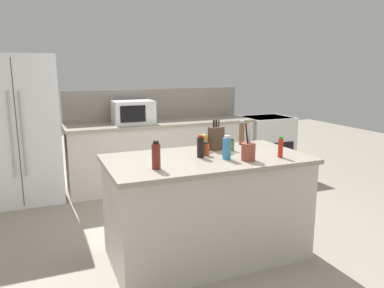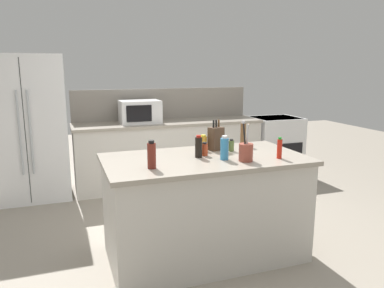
{
  "view_description": "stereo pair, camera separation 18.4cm",
  "coord_description": "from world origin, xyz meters",
  "px_view_note": "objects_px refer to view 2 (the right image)",
  "views": [
    {
      "loc": [
        -1.35,
        -2.92,
        1.73
      ],
      "look_at": [
        0.0,
        0.35,
        0.99
      ],
      "focal_mm": 35.0,
      "sensor_mm": 36.0,
      "label": 1
    },
    {
      "loc": [
        -1.18,
        -2.99,
        1.73
      ],
      "look_at": [
        0.0,
        0.35,
        0.99
      ],
      "focal_mm": 35.0,
      "sensor_mm": 36.0,
      "label": 2
    }
  ],
  "objects_px": {
    "refrigerator": "(27,128)",
    "vinegar_bottle": "(152,155)",
    "microwave": "(140,112)",
    "dish_soap_bottle": "(224,148)",
    "spice_jar_paprika": "(205,149)",
    "spice_jar_oregano": "(231,146)",
    "range_oven": "(275,145)",
    "utensil_crock": "(246,152)",
    "honey_jar": "(203,143)",
    "knife_block": "(216,138)",
    "hot_sauce_bottle": "(280,148)",
    "soy_sauce_bottle": "(199,147)",
    "pepper_grinder": "(243,134)"
  },
  "relations": [
    {
      "from": "soy_sauce_bottle",
      "to": "honey_jar",
      "type": "bearing_deg",
      "value": 60.25
    },
    {
      "from": "soy_sauce_bottle",
      "to": "vinegar_bottle",
      "type": "height_order",
      "value": "vinegar_bottle"
    },
    {
      "from": "range_oven",
      "to": "honey_jar",
      "type": "relative_size",
      "value": 6.07
    },
    {
      "from": "pepper_grinder",
      "to": "knife_block",
      "type": "bearing_deg",
      "value": -161.62
    },
    {
      "from": "soy_sauce_bottle",
      "to": "hot_sauce_bottle",
      "type": "relative_size",
      "value": 1.06
    },
    {
      "from": "knife_block",
      "to": "dish_soap_bottle",
      "type": "bearing_deg",
      "value": -121.54
    },
    {
      "from": "soy_sauce_bottle",
      "to": "spice_jar_oregano",
      "type": "bearing_deg",
      "value": 18.55
    },
    {
      "from": "refrigerator",
      "to": "vinegar_bottle",
      "type": "height_order",
      "value": "refrigerator"
    },
    {
      "from": "honey_jar",
      "to": "pepper_grinder",
      "type": "distance_m",
      "value": 0.48
    },
    {
      "from": "spice_jar_oregano",
      "to": "vinegar_bottle",
      "type": "bearing_deg",
      "value": -158.0
    },
    {
      "from": "microwave",
      "to": "spice_jar_oregano",
      "type": "bearing_deg",
      "value": -77.81
    },
    {
      "from": "honey_jar",
      "to": "pepper_grinder",
      "type": "relative_size",
      "value": 0.61
    },
    {
      "from": "soy_sauce_bottle",
      "to": "spice_jar_oregano",
      "type": "relative_size",
      "value": 1.72
    },
    {
      "from": "hot_sauce_bottle",
      "to": "microwave",
      "type": "bearing_deg",
      "value": 106.29
    },
    {
      "from": "utensil_crock",
      "to": "vinegar_bottle",
      "type": "relative_size",
      "value": 1.43
    },
    {
      "from": "honey_jar",
      "to": "knife_block",
      "type": "bearing_deg",
      "value": -6.87
    },
    {
      "from": "knife_block",
      "to": "spice_jar_oregano",
      "type": "xyz_separation_m",
      "value": [
        0.12,
        -0.1,
        -0.06
      ]
    },
    {
      "from": "spice_jar_paprika",
      "to": "utensil_crock",
      "type": "bearing_deg",
      "value": -49.85
    },
    {
      "from": "range_oven",
      "to": "spice_jar_oregano",
      "type": "bearing_deg",
      "value": -130.68
    },
    {
      "from": "microwave",
      "to": "spice_jar_paprika",
      "type": "relative_size",
      "value": 4.58
    },
    {
      "from": "dish_soap_bottle",
      "to": "range_oven",
      "type": "bearing_deg",
      "value": 49.89
    },
    {
      "from": "honey_jar",
      "to": "spice_jar_paprika",
      "type": "bearing_deg",
      "value": -107.97
    },
    {
      "from": "hot_sauce_bottle",
      "to": "spice_jar_oregano",
      "type": "distance_m",
      "value": 0.48
    },
    {
      "from": "dish_soap_bottle",
      "to": "spice_jar_oregano",
      "type": "distance_m",
      "value": 0.34
    },
    {
      "from": "refrigerator",
      "to": "dish_soap_bottle",
      "type": "xyz_separation_m",
      "value": [
        1.72,
        -2.39,
        0.1
      ]
    },
    {
      "from": "vinegar_bottle",
      "to": "microwave",
      "type": "bearing_deg",
      "value": 80.37
    },
    {
      "from": "pepper_grinder",
      "to": "hot_sauce_bottle",
      "type": "bearing_deg",
      "value": -86.03
    },
    {
      "from": "honey_jar",
      "to": "vinegar_bottle",
      "type": "bearing_deg",
      "value": -143.23
    },
    {
      "from": "refrigerator",
      "to": "dish_soap_bottle",
      "type": "bearing_deg",
      "value": -54.18
    },
    {
      "from": "microwave",
      "to": "spice_jar_oregano",
      "type": "distance_m",
      "value": 2.11
    },
    {
      "from": "range_oven",
      "to": "utensil_crock",
      "type": "distance_m",
      "value": 3.09
    },
    {
      "from": "microwave",
      "to": "honey_jar",
      "type": "bearing_deg",
      "value": -84.05
    },
    {
      "from": "utensil_crock",
      "to": "honey_jar",
      "type": "xyz_separation_m",
      "value": [
        -0.19,
        0.5,
        -0.01
      ]
    },
    {
      "from": "knife_block",
      "to": "pepper_grinder",
      "type": "xyz_separation_m",
      "value": [
        0.35,
        0.12,
        0.0
      ]
    },
    {
      "from": "microwave",
      "to": "knife_block",
      "type": "bearing_deg",
      "value": -80.53
    },
    {
      "from": "refrigerator",
      "to": "pepper_grinder",
      "type": "bearing_deg",
      "value": -41.42
    },
    {
      "from": "honey_jar",
      "to": "refrigerator",
      "type": "bearing_deg",
      "value": 130.04
    },
    {
      "from": "microwave",
      "to": "honey_jar",
      "type": "xyz_separation_m",
      "value": [
        0.2,
        -1.95,
        -0.09
      ]
    },
    {
      "from": "knife_block",
      "to": "honey_jar",
      "type": "distance_m",
      "value": 0.13
    },
    {
      "from": "spice_jar_oregano",
      "to": "vinegar_bottle",
      "type": "xyz_separation_m",
      "value": [
        -0.85,
        -0.34,
        0.05
      ]
    },
    {
      "from": "utensil_crock",
      "to": "dish_soap_bottle",
      "type": "bearing_deg",
      "value": 144.04
    },
    {
      "from": "refrigerator",
      "to": "vinegar_bottle",
      "type": "distance_m",
      "value": 2.68
    },
    {
      "from": "pepper_grinder",
      "to": "dish_soap_bottle",
      "type": "bearing_deg",
      "value": -131.17
    },
    {
      "from": "microwave",
      "to": "knife_block",
      "type": "relative_size",
      "value": 1.93
    },
    {
      "from": "refrigerator",
      "to": "soy_sauce_bottle",
      "type": "relative_size",
      "value": 9.47
    },
    {
      "from": "utensil_crock",
      "to": "soy_sauce_bottle",
      "type": "bearing_deg",
      "value": 141.9
    },
    {
      "from": "utensil_crock",
      "to": "spice_jar_paprika",
      "type": "distance_m",
      "value": 0.4
    },
    {
      "from": "microwave",
      "to": "hot_sauce_bottle",
      "type": "relative_size",
      "value": 2.99
    },
    {
      "from": "soy_sauce_bottle",
      "to": "pepper_grinder",
      "type": "bearing_deg",
      "value": 29.15
    },
    {
      "from": "range_oven",
      "to": "soy_sauce_bottle",
      "type": "height_order",
      "value": "soy_sauce_bottle"
    }
  ]
}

